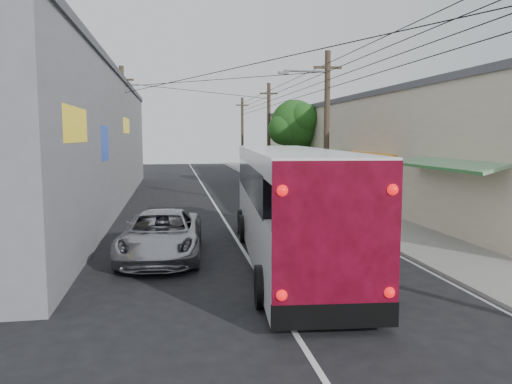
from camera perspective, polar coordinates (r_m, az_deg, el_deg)
ground at (r=11.74m, az=2.55°, el=-12.91°), size 120.00×120.00×0.00m
sidewalk at (r=32.30m, az=6.42°, el=-0.43°), size 3.00×80.00×0.12m
building_right at (r=35.44m, az=12.61°, el=5.07°), size 7.09×40.00×6.25m
building_left at (r=29.48m, az=-21.70°, el=5.51°), size 7.20×36.00×7.25m
utility_poles at (r=31.63m, az=0.42°, el=6.85°), size 11.80×45.28×8.00m
street_tree at (r=37.99m, az=4.54°, el=7.58°), size 4.40×4.00×6.60m
coach_bus at (r=15.48m, az=3.79°, el=-1.33°), size 3.58×12.24×3.48m
jeepney at (r=16.25m, az=-10.77°, el=-4.83°), size 2.85×5.54×1.50m
parked_suv at (r=27.77m, az=4.99°, el=0.10°), size 2.75×5.95×1.68m
parked_car_mid at (r=37.44m, az=1.18°, el=1.64°), size 1.92×4.56×1.54m
parked_car_far at (r=40.33m, az=0.40°, el=2.00°), size 2.20×4.94×1.58m
pedestrian_near at (r=28.41m, az=9.35°, el=0.39°), size 0.69×0.56×1.66m
pedestrian_far at (r=27.48m, az=9.96°, el=0.33°), size 1.10×1.04×1.80m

